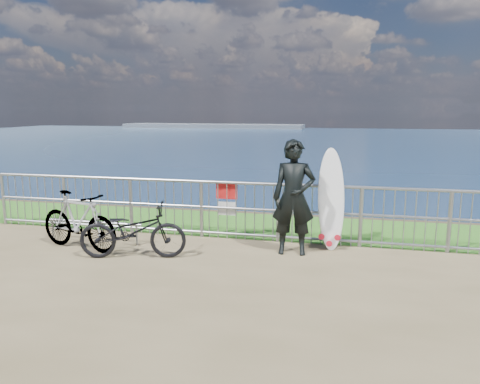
% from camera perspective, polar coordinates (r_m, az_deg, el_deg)
% --- Properties ---
extents(grass_strip, '(120.00, 120.00, 0.00)m').
position_cam_1_polar(grass_strip, '(10.16, -0.04, -3.96)').
color(grass_strip, '#2C6D1E').
rests_on(grass_strip, ground).
extents(seascape, '(260.00, 260.00, 5.00)m').
position_cam_1_polar(seascape, '(161.22, -3.31, 7.84)').
color(seascape, brown).
rests_on(seascape, ground).
extents(railing, '(10.06, 0.10, 1.13)m').
position_cam_1_polar(railing, '(8.98, -1.55, -2.11)').
color(railing, gray).
rests_on(railing, ground).
extents(surfer, '(0.77, 0.54, 1.98)m').
position_cam_1_polar(surfer, '(8.03, 6.57, -0.67)').
color(surfer, black).
rests_on(surfer, ground).
extents(surfboard, '(0.55, 0.51, 1.81)m').
position_cam_1_polar(surfboard, '(8.47, 11.04, -1.29)').
color(surfboard, silver).
rests_on(surfboard, ground).
extents(bicycle_near, '(1.88, 1.05, 0.93)m').
position_cam_1_polar(bicycle_near, '(8.06, -12.94, -4.63)').
color(bicycle_near, black).
rests_on(bicycle_near, ground).
extents(bicycle_far, '(1.82, 0.92, 1.05)m').
position_cam_1_polar(bicycle_far, '(8.78, -19.09, -3.32)').
color(bicycle_far, black).
rests_on(bicycle_far, ground).
extents(bike_rack, '(1.96, 0.05, 0.41)m').
position_cam_1_polar(bike_rack, '(9.24, -17.43, -3.79)').
color(bike_rack, gray).
rests_on(bike_rack, ground).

